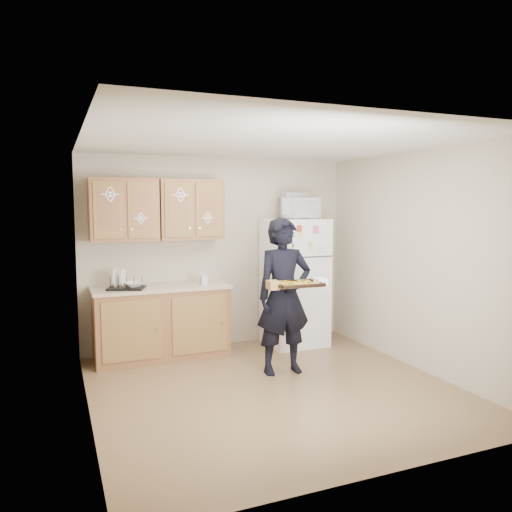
# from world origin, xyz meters

# --- Properties ---
(floor) EXTENTS (3.60, 3.60, 0.00)m
(floor) POSITION_xyz_m (0.00, 0.00, 0.00)
(floor) COLOR brown
(floor) RESTS_ON ground
(ceiling) EXTENTS (3.60, 3.60, 0.00)m
(ceiling) POSITION_xyz_m (0.00, 0.00, 2.50)
(ceiling) COLOR white
(ceiling) RESTS_ON wall_back
(wall_back) EXTENTS (3.60, 0.04, 2.50)m
(wall_back) POSITION_xyz_m (0.00, 1.80, 1.25)
(wall_back) COLOR #BFB29B
(wall_back) RESTS_ON floor
(wall_front) EXTENTS (3.60, 0.04, 2.50)m
(wall_front) POSITION_xyz_m (0.00, -1.80, 1.25)
(wall_front) COLOR #BFB29B
(wall_front) RESTS_ON floor
(wall_left) EXTENTS (0.04, 3.60, 2.50)m
(wall_left) POSITION_xyz_m (-1.80, 0.00, 1.25)
(wall_left) COLOR #BFB29B
(wall_left) RESTS_ON floor
(wall_right) EXTENTS (0.04, 3.60, 2.50)m
(wall_right) POSITION_xyz_m (1.80, 0.00, 1.25)
(wall_right) COLOR #BFB29B
(wall_right) RESTS_ON floor
(refrigerator) EXTENTS (0.75, 0.70, 1.70)m
(refrigerator) POSITION_xyz_m (0.95, 1.43, 0.85)
(refrigerator) COLOR white
(refrigerator) RESTS_ON floor
(base_cabinet) EXTENTS (1.60, 0.60, 0.86)m
(base_cabinet) POSITION_xyz_m (-0.85, 1.48, 0.43)
(base_cabinet) COLOR brown
(base_cabinet) RESTS_ON floor
(countertop) EXTENTS (1.64, 0.64, 0.04)m
(countertop) POSITION_xyz_m (-0.85, 1.48, 0.88)
(countertop) COLOR beige
(countertop) RESTS_ON base_cabinet
(upper_cab_left) EXTENTS (0.80, 0.33, 0.75)m
(upper_cab_left) POSITION_xyz_m (-1.25, 1.61, 1.83)
(upper_cab_left) COLOR brown
(upper_cab_left) RESTS_ON wall_back
(upper_cab_right) EXTENTS (0.80, 0.33, 0.75)m
(upper_cab_right) POSITION_xyz_m (-0.43, 1.61, 1.83)
(upper_cab_right) COLOR brown
(upper_cab_right) RESTS_ON wall_back
(cereal_box) EXTENTS (0.20, 0.07, 0.32)m
(cereal_box) POSITION_xyz_m (1.47, 1.67, 0.16)
(cereal_box) COLOR gold
(cereal_box) RESTS_ON floor
(person) EXTENTS (0.65, 0.44, 1.74)m
(person) POSITION_xyz_m (0.31, 0.43, 0.87)
(person) COLOR black
(person) RESTS_ON floor
(baking_tray) EXTENTS (0.51, 0.38, 0.04)m
(baking_tray) POSITION_xyz_m (0.33, 0.13, 1.05)
(baking_tray) COLOR black
(baking_tray) RESTS_ON person
(pizza_front_left) EXTENTS (0.16, 0.16, 0.02)m
(pizza_front_left) POSITION_xyz_m (0.21, 0.05, 1.06)
(pizza_front_left) COLOR yellow
(pizza_front_left) RESTS_ON baking_tray
(pizza_front_right) EXTENTS (0.16, 0.16, 0.02)m
(pizza_front_right) POSITION_xyz_m (0.44, 0.04, 1.06)
(pizza_front_right) COLOR yellow
(pizza_front_right) RESTS_ON baking_tray
(pizza_back_left) EXTENTS (0.16, 0.16, 0.02)m
(pizza_back_left) POSITION_xyz_m (0.21, 0.21, 1.06)
(pizza_back_left) COLOR yellow
(pizza_back_left) RESTS_ON baking_tray
(pizza_back_right) EXTENTS (0.16, 0.16, 0.02)m
(pizza_back_right) POSITION_xyz_m (0.44, 0.20, 1.06)
(pizza_back_right) COLOR yellow
(pizza_back_right) RESTS_ON baking_tray
(pizza_center) EXTENTS (0.16, 0.16, 0.02)m
(pizza_center) POSITION_xyz_m (0.33, 0.13, 1.06)
(pizza_center) COLOR yellow
(pizza_center) RESTS_ON baking_tray
(microwave) EXTENTS (0.56, 0.44, 0.28)m
(microwave) POSITION_xyz_m (0.98, 1.38, 1.84)
(microwave) COLOR white
(microwave) RESTS_ON refrigerator
(foil_pan) EXTENTS (0.33, 0.25, 0.07)m
(foil_pan) POSITION_xyz_m (0.94, 1.41, 2.01)
(foil_pan) COLOR silver
(foil_pan) RESTS_ON microwave
(dish_rack) EXTENTS (0.49, 0.43, 0.16)m
(dish_rack) POSITION_xyz_m (-1.27, 1.41, 0.98)
(dish_rack) COLOR black
(dish_rack) RESTS_ON countertop
(bowl) EXTENTS (0.26, 0.26, 0.05)m
(bowl) POSITION_xyz_m (-1.19, 1.41, 0.95)
(bowl) COLOR white
(bowl) RESTS_ON dish_rack
(soap_bottle) EXTENTS (0.08, 0.09, 0.17)m
(soap_bottle) POSITION_xyz_m (-0.34, 1.38, 0.99)
(soap_bottle) COLOR white
(soap_bottle) RESTS_ON countertop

